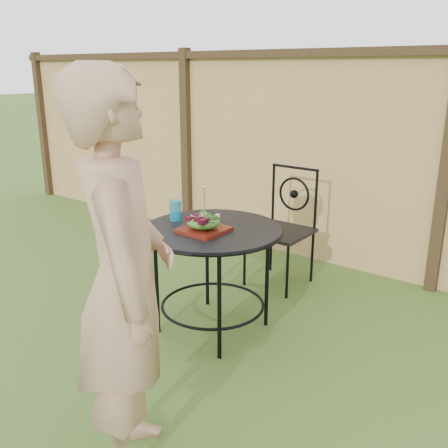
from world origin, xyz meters
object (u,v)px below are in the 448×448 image
(patio_chair, at_px, (283,224))
(salad_plate, at_px, (204,230))
(diner, at_px, (124,284))
(patio_table, at_px, (212,248))

(patio_chair, bearing_deg, salad_plate, -87.60)
(diner, bearing_deg, salad_plate, -23.72)
(diner, xyz_separation_m, salad_plate, (-0.46, 1.05, -0.13))
(patio_chair, relative_size, salad_plate, 3.52)
(patio_table, bearing_deg, salad_plate, -88.17)
(diner, bearing_deg, patio_chair, -33.82)
(patio_table, height_order, patio_chair, patio_chair)
(patio_table, bearing_deg, diner, -68.10)
(patio_chair, height_order, salad_plate, patio_chair)
(patio_chair, height_order, diner, diner)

